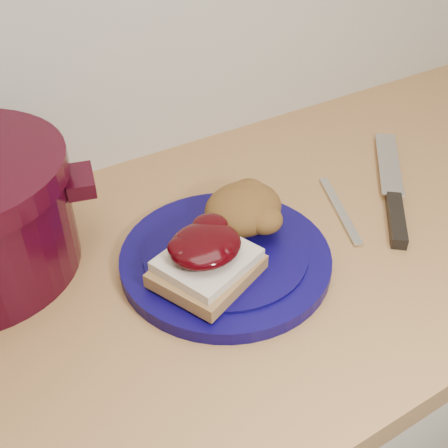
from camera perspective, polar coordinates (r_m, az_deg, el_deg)
base_cabinet at (r=1.14m, az=1.64°, el=-20.86°), size 4.00×0.60×0.86m
plate at (r=0.75m, az=0.15°, el=-3.52°), size 0.35×0.35×0.02m
sandwich at (r=0.69m, az=-1.80°, el=-3.54°), size 0.15×0.14×0.06m
stuffing_mound at (r=0.76m, az=1.96°, el=1.58°), size 0.14×0.13×0.06m
chef_knife at (r=0.88m, az=16.89°, el=2.09°), size 0.22×0.25×0.02m
butter_knife at (r=0.86m, az=11.67°, el=1.48°), size 0.08×0.16×0.00m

